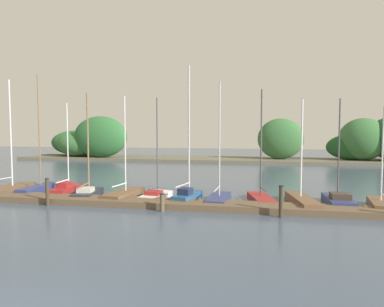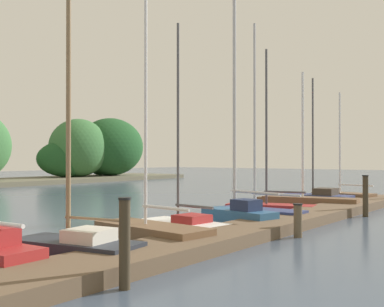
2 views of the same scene
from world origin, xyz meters
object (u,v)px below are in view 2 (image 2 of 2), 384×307
object	(u,v)px
sailboat_8	(269,205)
mooring_piling_1	(125,243)
sailboat_4	(148,232)
sailboat_6	(237,210)
sailboat_7	(257,211)
sailboat_9	(305,201)
sailboat_10	(316,198)
mooring_piling_2	(298,220)
sailboat_5	(181,223)
sailboat_11	(342,196)
mooring_piling_3	(365,196)
sailboat_3	(73,242)

from	to	relation	value
sailboat_8	mooring_piling_1	bearing A→B (deg)	93.17
sailboat_4	sailboat_6	size ratio (longest dim) A/B	0.79
sailboat_7	sailboat_9	size ratio (longest dim) A/B	1.18
sailboat_10	mooring_piling_2	world-z (taller)	sailboat_10
sailboat_5	sailboat_11	distance (m)	13.16
sailboat_11	sailboat_8	bearing A→B (deg)	92.43
mooring_piling_3	mooring_piling_2	bearing A→B (deg)	179.74
sailboat_3	sailboat_5	distance (m)	4.59
sailboat_5	sailboat_6	bearing A→B (deg)	-100.76
mooring_piling_2	sailboat_9	bearing A→B (deg)	22.01
sailboat_6	sailboat_8	world-z (taller)	sailboat_6
sailboat_4	mooring_piling_1	size ratio (longest dim) A/B	4.08
sailboat_7	sailboat_6	bearing A→B (deg)	101.02
sailboat_9	sailboat_10	world-z (taller)	sailboat_10
mooring_piling_1	sailboat_11	bearing A→B (deg)	8.49
sailboat_10	mooring_piling_2	xyz separation A→B (m)	(-9.70, -3.44, 0.15)
sailboat_7	mooring_piling_1	distance (m)	10.16
sailboat_9	mooring_piling_3	world-z (taller)	sailboat_9
sailboat_9	sailboat_6	bearing A→B (deg)	84.95
sailboat_9	sailboat_10	distance (m)	2.16
sailboat_4	sailboat_6	bearing A→B (deg)	-86.63
sailboat_8	sailboat_9	size ratio (longest dim) A/B	1.11
sailboat_3	sailboat_8	distance (m)	11.19
sailboat_10	mooring_piling_3	size ratio (longest dim) A/B	3.84
sailboat_6	sailboat_7	distance (m)	1.90
sailboat_5	mooring_piling_1	world-z (taller)	sailboat_5
sailboat_3	sailboat_10	world-z (taller)	sailboat_3
sailboat_6	mooring_piling_1	xyz separation A→B (m)	(-7.89, -2.49, 0.26)
sailboat_11	mooring_piling_1	bearing A→B (deg)	107.74
sailboat_9	sailboat_11	distance (m)	4.26
sailboat_5	sailboat_10	size ratio (longest dim) A/B	1.04
sailboat_5	sailboat_10	bearing A→B (deg)	-83.09
sailboat_4	sailboat_9	bearing A→B (deg)	-82.12
sailboat_9	mooring_piling_2	xyz separation A→B (m)	(-7.58, -3.06, 0.15)
sailboat_8	mooring_piling_1	distance (m)	12.79
sailboat_4	sailboat_9	xyz separation A→B (m)	(10.90, 0.23, 0.03)
mooring_piling_1	sailboat_7	bearing A→B (deg)	15.87
sailboat_10	sailboat_9	bearing A→B (deg)	100.15
sailboat_4	sailboat_5	xyz separation A→B (m)	(2.00, 0.42, -0.02)
sailboat_6	mooring_piling_2	xyz separation A→B (m)	(-0.89, -2.59, -0.06)
sailboat_6	mooring_piling_2	size ratio (longest dim) A/B	8.44
sailboat_7	sailboat_8	size ratio (longest dim) A/B	1.06
sailboat_11	mooring_piling_1	world-z (taller)	sailboat_11
sailboat_10	sailboat_11	bearing A→B (deg)	-103.59
sailboat_7	mooring_piling_3	xyz separation A→B (m)	(3.47, -2.90, 0.48)
sailboat_5	mooring_piling_2	distance (m)	3.52
sailboat_7	mooring_piling_3	world-z (taller)	sailboat_7
sailboat_3	sailboat_7	bearing A→B (deg)	-98.88
sailboat_5	sailboat_7	bearing A→B (deg)	-89.36
sailboat_9	mooring_piling_1	size ratio (longest dim) A/B	3.84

